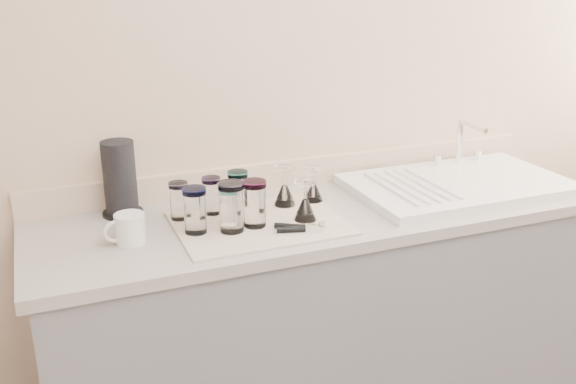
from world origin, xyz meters
name	(u,v)px	position (x,y,z in m)	size (l,w,h in m)	color
counter_unit	(325,319)	(0.00, 1.20, 0.45)	(2.06, 0.62, 0.90)	slate
sink_unit	(458,184)	(0.55, 1.20, 0.92)	(0.82, 0.50, 0.22)	white
dish_towel	(259,223)	(-0.27, 1.15, 0.90)	(0.55, 0.42, 0.01)	silver
tumbler_teal	(179,200)	(-0.51, 1.28, 0.97)	(0.06, 0.06, 0.13)	white
tumbler_cyan	(212,195)	(-0.40, 1.29, 0.97)	(0.06, 0.06, 0.13)	white
tumbler_purple	(238,191)	(-0.30, 1.28, 0.98)	(0.07, 0.07, 0.14)	white
tumbler_magenta	(195,210)	(-0.49, 1.15, 0.98)	(0.07, 0.07, 0.15)	white
tumbler_blue	(231,207)	(-0.38, 1.11, 0.99)	(0.08, 0.08, 0.16)	white
tumbler_lavender	(255,203)	(-0.30, 1.13, 0.99)	(0.08, 0.08, 0.15)	white
tumbler_extra	(238,204)	(-0.34, 1.18, 0.97)	(0.06, 0.06, 0.12)	white
goblet_back_left	(285,192)	(-0.14, 1.27, 0.95)	(0.08, 0.08, 0.14)	white
goblet_back_right	(313,190)	(-0.02, 1.27, 0.95)	(0.07, 0.07, 0.12)	white
goblet_front_left	(305,207)	(-0.13, 1.11, 0.95)	(0.08, 0.08, 0.14)	white
can_opener	(300,228)	(-0.18, 1.03, 0.92)	(0.16, 0.10, 0.02)	silver
white_mug	(129,229)	(-0.70, 1.16, 0.95)	(0.14, 0.10, 0.10)	silver
paper_towel_roll	(120,179)	(-0.68, 1.41, 1.03)	(0.14, 0.14, 0.26)	black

